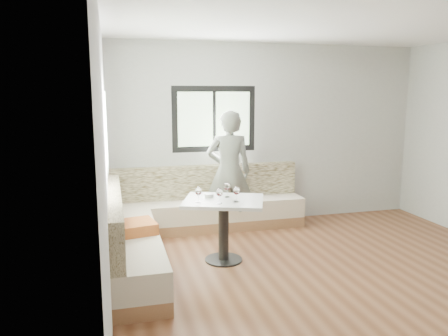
# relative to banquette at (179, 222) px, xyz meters

# --- Properties ---
(room) EXTENTS (5.01, 5.01, 2.81)m
(room) POSITION_rel_banquette_xyz_m (1.51, -1.55, 1.08)
(room) COLOR brown
(room) RESTS_ON ground
(banquette) EXTENTS (2.90, 2.80, 0.95)m
(banquette) POSITION_rel_banquette_xyz_m (0.00, 0.00, 0.00)
(banquette) COLOR #9A6944
(banquette) RESTS_ON ground
(table) EXTENTS (1.14, 1.01, 0.78)m
(table) POSITION_rel_banquette_xyz_m (0.44, -0.68, 0.25)
(table) COLOR black
(table) RESTS_ON ground
(person) EXTENTS (0.72, 0.54, 1.80)m
(person) POSITION_rel_banquette_xyz_m (0.82, 0.48, 0.57)
(person) COLOR slate
(person) RESTS_ON ground
(olive_ramekin) EXTENTS (0.11, 0.11, 0.04)m
(olive_ramekin) POSITION_rel_banquette_xyz_m (0.29, -0.52, 0.47)
(olive_ramekin) COLOR white
(olive_ramekin) RESTS_ON table
(wine_glass_a) EXTENTS (0.08, 0.08, 0.18)m
(wine_glass_a) POSITION_rel_banquette_xyz_m (0.12, -0.74, 0.57)
(wine_glass_a) COLOR white
(wine_glass_a) RESTS_ON table
(wine_glass_b) EXTENTS (0.08, 0.08, 0.18)m
(wine_glass_b) POSITION_rel_banquette_xyz_m (0.34, -0.86, 0.57)
(wine_glass_b) COLOR white
(wine_glass_b) RESTS_ON table
(wine_glass_c) EXTENTS (0.08, 0.08, 0.18)m
(wine_glass_c) POSITION_rel_banquette_xyz_m (0.56, -0.83, 0.57)
(wine_glass_c) COLOR white
(wine_glass_c) RESTS_ON table
(wine_glass_d) EXTENTS (0.08, 0.08, 0.18)m
(wine_glass_d) POSITION_rel_banquette_xyz_m (0.51, -0.57, 0.57)
(wine_glass_d) COLOR white
(wine_glass_d) RESTS_ON table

